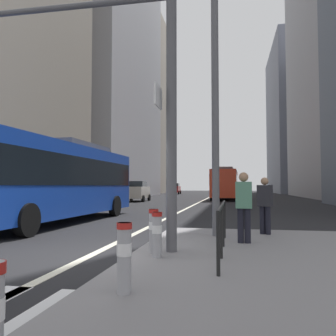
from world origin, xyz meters
name	(u,v)px	position (x,y,z in m)	size (l,w,h in m)	color
ground_plane	(194,205)	(0.00, 20.00, 0.00)	(160.00, 160.00, 0.00)	black
lane_centre_line	(204,200)	(0.00, 30.00, 0.01)	(0.20, 80.00, 0.01)	beige
office_tower_left_mid	(98,38)	(-16.00, 39.06, 22.78)	(13.39, 24.74, 45.56)	#9E9EA3
office_tower_left_far	(145,111)	(-16.00, 66.61, 18.00)	(10.46, 20.07, 35.99)	gray
office_tower_right_far	(300,120)	(17.00, 69.20, 15.43)	(11.40, 24.40, 30.85)	slate
city_bus_blue_oncoming	(56,178)	(-4.01, 5.75, 1.84)	(2.90, 11.27, 3.40)	#14389E
city_bus_red_receding	(225,183)	(2.20, 31.13, 1.84)	(2.90, 10.77, 3.40)	red
car_oncoming_mid	(137,191)	(-6.11, 25.29, 0.99)	(2.20, 4.30, 1.94)	#B2A899
car_receding_near	(239,189)	(3.80, 41.23, 0.99)	(2.09, 4.14, 1.94)	black
car_receding_far	(241,189)	(4.29, 51.04, 0.99)	(2.06, 4.59, 1.94)	silver
car_oncoming_far	(175,189)	(-7.32, 54.31, 0.99)	(2.20, 4.52, 1.94)	maroon
traffic_signal_gantry	(68,67)	(-0.59, -0.05, 4.15)	(6.96, 0.65, 6.00)	#515156
street_lamp_post	(215,50)	(2.57, 2.38, 5.28)	(5.50, 0.32, 8.00)	#56565B
bollard_left	(124,254)	(1.67, -2.88, 0.64)	(0.20, 0.20, 0.89)	#99999E
bollard_right	(157,232)	(1.60, -0.66, 0.62)	(0.20, 0.20, 0.85)	#99999E
bollard_back	(154,228)	(1.44, -0.24, 0.64)	(0.20, 0.20, 0.88)	#99999E
pedestrian_railing	(222,217)	(2.80, 0.12, 0.86)	(0.06, 3.91, 0.98)	black
pedestrian_waiting	(265,203)	(3.90, 2.97, 1.02)	(0.45, 0.38, 1.59)	black
pedestrian_walking	(244,204)	(3.28, 1.33, 1.08)	(0.39, 0.26, 1.67)	black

